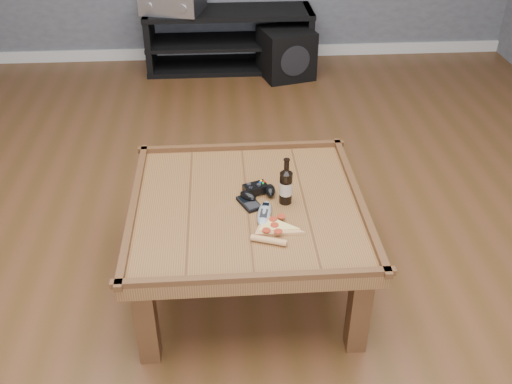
{
  "coord_description": "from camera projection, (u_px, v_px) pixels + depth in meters",
  "views": [
    {
      "loc": [
        -0.1,
        -2.02,
        1.85
      ],
      "look_at": [
        0.04,
        -0.02,
        0.52
      ],
      "focal_mm": 40.0,
      "sensor_mm": 36.0,
      "label": 1
    }
  ],
  "objects": [
    {
      "name": "baseboard",
      "position": [
        229.0,
        52.0,
        5.16
      ],
      "size": [
        5.0,
        0.02,
        0.1
      ],
      "primitive_type": "cube",
      "color": "silver",
      "rests_on": "ground"
    },
    {
      "name": "smartphone",
      "position": [
        249.0,
        203.0,
        2.45
      ],
      "size": [
        0.11,
        0.14,
        0.02
      ],
      "rotation": [
        0.0,
        0.0,
        0.43
      ],
      "color": "black",
      "rests_on": "coffee_table"
    },
    {
      "name": "pizza_slice",
      "position": [
        274.0,
        229.0,
        2.29
      ],
      "size": [
        0.23,
        0.29,
        0.03
      ],
      "rotation": [
        0.0,
        0.0,
        -0.33
      ],
      "color": "tan",
      "rests_on": "coffee_table"
    },
    {
      "name": "beer_bottle",
      "position": [
        286.0,
        185.0,
        2.42
      ],
      "size": [
        0.06,
        0.06,
        0.21
      ],
      "color": "black",
      "rests_on": "coffee_table"
    },
    {
      "name": "game_console",
      "position": [
        304.0,
        59.0,
        4.85
      ],
      "size": [
        0.16,
        0.21,
        0.24
      ],
      "rotation": [
        0.0,
        0.0,
        -0.29
      ],
      "color": "slate",
      "rests_on": "ground"
    },
    {
      "name": "ground",
      "position": [
        248.0,
        281.0,
        2.71
      ],
      "size": [
        6.0,
        6.0,
        0.0
      ],
      "primitive_type": "plane",
      "color": "#4C2F15",
      "rests_on": "ground"
    },
    {
      "name": "media_console",
      "position": [
        229.0,
        40.0,
        4.86
      ],
      "size": [
        1.4,
        0.45,
        0.5
      ],
      "color": "black",
      "rests_on": "ground"
    },
    {
      "name": "subwoofer",
      "position": [
        286.0,
        53.0,
        4.73
      ],
      "size": [
        0.49,
        0.49,
        0.4
      ],
      "rotation": [
        0.0,
        0.0,
        0.27
      ],
      "color": "black",
      "rests_on": "ground"
    },
    {
      "name": "game_controller",
      "position": [
        258.0,
        191.0,
        2.5
      ],
      "size": [
        0.17,
        0.15,
        0.05
      ],
      "rotation": [
        0.0,
        0.0,
        0.37
      ],
      "color": "black",
      "rests_on": "coffee_table"
    },
    {
      "name": "remote_control",
      "position": [
        264.0,
        213.0,
        2.38
      ],
      "size": [
        0.09,
        0.19,
        0.03
      ],
      "rotation": [
        0.0,
        0.0,
        -0.2
      ],
      "color": "gray",
      "rests_on": "coffee_table"
    },
    {
      "name": "coffee_table",
      "position": [
        247.0,
        215.0,
        2.49
      ],
      "size": [
        1.03,
        1.03,
        0.48
      ],
      "color": "brown",
      "rests_on": "ground"
    },
    {
      "name": "av_receiver",
      "position": [
        173.0,
        1.0,
        4.64
      ],
      "size": [
        0.55,
        0.49,
        0.16
      ],
      "rotation": [
        0.0,
        0.0,
        -0.26
      ],
      "color": "black",
      "rests_on": "media_console"
    }
  ]
}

